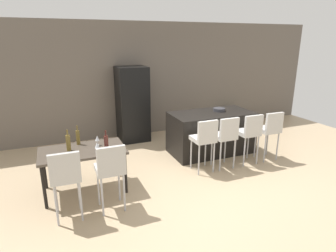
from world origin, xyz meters
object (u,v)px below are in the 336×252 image
Objects in this scene: wine_bottle_corner at (68,143)px; wine_glass_far at (97,138)px; bar_chair_far at (270,128)px; wine_bottle_left at (78,137)px; bar_chair_middle at (226,135)px; refrigerator at (132,104)px; bar_chair_right at (250,131)px; potted_plant at (234,115)px; wine_glass_right at (97,145)px; wine_bottle_middle at (106,142)px; bar_chair_left at (205,137)px; dining_chair_far at (110,167)px; dining_table at (83,154)px; fruit_bowl at (219,110)px; dining_chair_near at (65,175)px; kitchen_island at (211,132)px.

wine_bottle_corner reaches higher than wine_glass_far.
wine_bottle_left is (-3.77, 0.40, 0.17)m from bar_chair_far.
bar_chair_middle is at bearing -5.42° from wine_glass_far.
refrigerator is at bearing 117.29° from bar_chair_middle.
wine_glass_far is (-2.96, 0.23, 0.17)m from bar_chair_right.
bar_chair_far is 1.82× the size of potted_plant.
bar_chair_right is 2.97m from wine_glass_far.
bar_chair_middle is 2.46m from wine_glass_right.
bar_chair_left is at bearing 0.62° from wine_bottle_middle.
bar_chair_right reaches higher than wine_glass_far.
dining_chair_far is 1.82× the size of potted_plant.
dining_table is 0.74× the size of refrigerator.
bar_chair_middle is 2.41m from wine_glass_far.
wine_bottle_left is at bearing 173.87° from bar_chair_far.
bar_chair_far reaches higher than wine_glass_right.
bar_chair_left is 1.54m from bar_chair_far.
fruit_bowl is (2.79, 0.67, 0.09)m from wine_glass_far.
wine_glass_right is at bearing 45.68° from dining_chair_near.
wine_bottle_left reaches higher than bar_chair_far.
fruit_bowl is (0.86, 0.90, 0.26)m from bar_chair_left.
dining_chair_far is 3.19m from refrigerator.
wine_bottle_left is 3.13m from fruit_bowl.
bar_chair_far is 2.99× the size of wine_bottle_corner.
wine_glass_far is 0.66× the size of fruit_bowl.
dining_table is at bearing -165.83° from kitchen_island.
dining_table is (-2.20, 0.12, -0.03)m from bar_chair_left.
bar_chair_left is 0.46m from bar_chair_middle.
wine_bottle_middle is 1.25× the size of fruit_bowl.
kitchen_island is 0.99× the size of refrigerator.
kitchen_island is 1.74× the size of dining_chair_near.
bar_chair_middle is at bearing -62.71° from refrigerator.
wine_bottle_left reaches higher than wine_glass_far.
bar_chair_right is 0.57× the size of refrigerator.
fruit_bowl is at bearing 29.04° from dining_chair_far.
wine_bottle_middle is 0.58m from wine_bottle_left.
bar_chair_far reaches higher than kitchen_island.
wine_bottle_middle is at bearing -179.60° from bar_chair_right.
bar_chair_left is 0.77× the size of dining_table.
wine_bottle_middle is 4.78m from potted_plant.
kitchen_island reaches higher than wine_glass_far.
bar_chair_far is at bearing 8.86° from dining_chair_near.
wine_bottle_corner reaches higher than wine_bottle_left.
dining_chair_far is 0.87m from wine_glass_far.
dining_chair_near is at bearing -155.57° from fruit_bowl.
wine_bottle_left reaches higher than dining_chair_near.
bar_chair_far is at bearing -52.86° from fruit_bowl.
wine_bottle_left is (-0.34, 1.04, 0.17)m from dining_chair_far.
wine_bottle_corner is (0.11, 0.79, 0.18)m from dining_chair_near.
bar_chair_middle is 6.03× the size of wine_glass_right.
kitchen_island is at bearing 114.28° from bar_chair_right.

